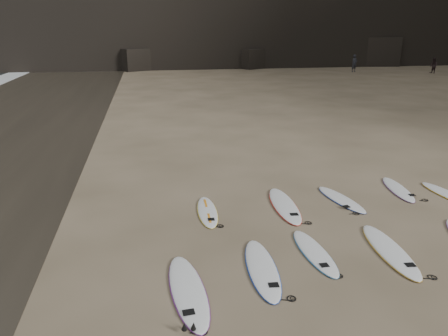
# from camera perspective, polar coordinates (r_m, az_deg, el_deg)

# --- Properties ---
(ground) EXTENTS (240.00, 240.00, 0.00)m
(ground) POSITION_cam_1_polar(r_m,az_deg,el_deg) (11.08, 15.29, -10.50)
(ground) COLOR #897559
(ground) RESTS_ON ground
(surfboard_0) EXTENTS (0.89, 2.84, 0.10)m
(surfboard_0) POSITION_cam_1_polar(r_m,az_deg,el_deg) (9.28, -4.72, -15.59)
(surfboard_0) COLOR white
(surfboard_0) RESTS_ON ground
(surfboard_1) EXTENTS (0.82, 2.68, 0.10)m
(surfboard_1) POSITION_cam_1_polar(r_m,az_deg,el_deg) (10.00, 5.00, -12.88)
(surfboard_1) COLOR white
(surfboard_1) RESTS_ON ground
(surfboard_2) EXTENTS (0.66, 2.36, 0.08)m
(surfboard_2) POSITION_cam_1_polar(r_m,az_deg,el_deg) (10.82, 11.76, -10.69)
(surfboard_2) COLOR white
(surfboard_2) RESTS_ON ground
(surfboard_3) EXTENTS (0.85, 2.79, 0.10)m
(surfboard_3) POSITION_cam_1_polar(r_m,az_deg,el_deg) (11.39, 20.83, -9.97)
(surfboard_3) COLOR white
(surfboard_3) RESTS_ON ground
(surfboard_5) EXTENTS (0.61, 2.26, 0.08)m
(surfboard_5) POSITION_cam_1_polar(r_m,az_deg,el_deg) (12.74, -2.19, -5.67)
(surfboard_5) COLOR white
(surfboard_5) RESTS_ON ground
(surfboard_6) EXTENTS (0.81, 2.83, 0.10)m
(surfboard_6) POSITION_cam_1_polar(r_m,az_deg,el_deg) (13.26, 7.90, -4.80)
(surfboard_6) COLOR white
(surfboard_6) RESTS_ON ground
(surfboard_7) EXTENTS (1.00, 2.40, 0.08)m
(surfboard_7) POSITION_cam_1_polar(r_m,az_deg,el_deg) (14.06, 15.05, -3.94)
(surfboard_7) COLOR white
(surfboard_7) RESTS_ON ground
(surfboard_8) EXTENTS (0.90, 2.36, 0.08)m
(surfboard_8) POSITION_cam_1_polar(r_m,az_deg,el_deg) (15.49, 21.78, -2.56)
(surfboard_8) COLOR white
(surfboard_8) RESTS_ON ground
(surfboard_9) EXTENTS (0.79, 2.32, 0.08)m
(surfboard_9) POSITION_cam_1_polar(r_m,az_deg,el_deg) (15.71, 27.17, -3.04)
(surfboard_9) COLOR white
(surfboard_9) RESTS_ON ground
(person_a) EXTENTS (0.79, 0.63, 1.91)m
(person_a) POSITION_cam_1_polar(r_m,az_deg,el_deg) (52.75, 16.67, 12.96)
(person_a) COLOR black
(person_a) RESTS_ON ground
(person_b) EXTENTS (0.79, 0.93, 1.67)m
(person_b) POSITION_cam_1_polar(r_m,az_deg,el_deg) (54.34, 25.70, 11.96)
(person_b) COLOR black
(person_b) RESTS_ON ground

